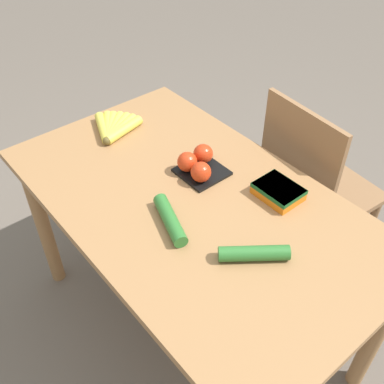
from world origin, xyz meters
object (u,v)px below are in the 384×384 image
chair (312,189)px  tomato_pack (198,164)px  cucumber_far (170,220)px  cucumber_near (254,253)px  carrot_bag (278,191)px  banana_bunch (114,128)px

chair → tomato_pack: (-0.15, -0.51, 0.30)m
tomato_pack → cucumber_far: 0.27m
tomato_pack → cucumber_near: bearing=-18.1°
carrot_bag → cucumber_far: cucumber_far is taller
chair → cucumber_far: bearing=94.7°
cucumber_near → cucumber_far: same height
banana_bunch → carrot_bag: (0.66, 0.21, 0.01)m
tomato_pack → carrot_bag: size_ratio=1.05×
chair → cucumber_near: size_ratio=4.82×
cucumber_far → banana_bunch: bearing=165.6°
chair → carrot_bag: bearing=111.7°
tomato_pack → carrot_bag: 0.29m
cucumber_near → cucumber_far: bearing=-158.8°
banana_bunch → chair: bearing=47.3°
chair → carrot_bag: size_ratio=6.15×
tomato_pack → cucumber_near: (0.40, -0.13, -0.02)m
banana_bunch → carrot_bag: bearing=17.8°
cucumber_far → cucumber_near: bearing=21.2°
tomato_pack → cucumber_far: bearing=-58.7°
chair → banana_bunch: bearing=52.9°
chair → cucumber_far: chair is taller
tomato_pack → carrot_bag: (0.26, 0.12, -0.01)m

